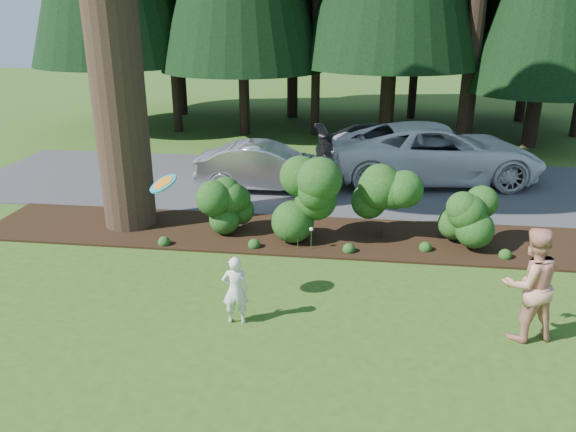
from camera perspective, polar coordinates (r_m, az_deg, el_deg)
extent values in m
plane|color=#335017|center=(10.44, 1.11, -8.86)|extent=(80.00, 80.00, 0.00)
cube|color=black|center=(13.35, 2.69, -1.99)|extent=(16.00, 2.50, 0.05)
cube|color=#38383A|center=(17.35, 3.93, 3.27)|extent=(22.00, 6.00, 0.03)
sphere|color=#1C3E13|center=(13.38, -5.85, 0.88)|extent=(1.08, 1.08, 1.08)
cylinder|color=black|center=(13.55, -5.77, -1.16)|extent=(0.08, 0.08, 0.30)
sphere|color=#1C3E13|center=(12.81, 1.77, 1.39)|extent=(1.35, 1.35, 1.35)
cylinder|color=black|center=(13.09, 1.73, -1.86)|extent=(0.08, 0.08, 0.30)
sphere|color=#1C3E13|center=(13.09, 9.77, 1.01)|extent=(1.26, 1.26, 1.26)
cylinder|color=black|center=(13.32, 9.59, -1.73)|extent=(0.08, 0.08, 0.30)
sphere|color=#1C3E13|center=(13.14, 17.62, -0.11)|extent=(1.17, 1.17, 1.17)
cylinder|color=black|center=(13.34, 17.36, -2.38)|extent=(0.08, 0.08, 0.30)
cylinder|color=#1C3E13|center=(12.54, -0.36, -2.37)|extent=(0.01, 0.01, 0.50)
sphere|color=white|center=(12.44, -0.37, -1.22)|extent=(0.09, 0.09, 0.09)
cylinder|color=#1C3E13|center=(12.51, 1.00, -2.44)|extent=(0.01, 0.01, 0.50)
sphere|color=white|center=(12.41, 1.01, -1.29)|extent=(0.09, 0.09, 0.09)
cylinder|color=#1C3E13|center=(12.48, 2.37, -2.51)|extent=(0.01, 0.01, 0.50)
sphere|color=white|center=(12.38, 2.39, -1.36)|extent=(0.09, 0.09, 0.09)
cylinder|color=black|center=(25.34, -17.93, 18.99)|extent=(0.50, 0.50, 9.80)
cylinder|color=black|center=(24.89, -11.83, 18.69)|extent=(0.50, 0.50, 9.10)
cylinder|color=black|center=(24.57, -4.47, 20.65)|extent=(0.50, 0.50, 10.50)
cylinder|color=black|center=(22.66, 2.62, 18.51)|extent=(0.50, 0.50, 8.75)
cylinder|color=black|center=(24.88, 17.76, 18.59)|extent=(0.50, 0.50, 9.45)
cylinder|color=black|center=(27.28, 0.20, 20.67)|extent=(0.50, 0.50, 10.50)
cylinder|color=black|center=(28.56, 24.12, 18.66)|extent=(0.50, 0.50, 10.15)
imported|color=silver|center=(16.59, -2.10, 5.02)|extent=(4.17, 1.51, 1.37)
imported|color=white|center=(17.96, 14.82, 6.23)|extent=(6.77, 3.86, 1.78)
imported|color=black|center=(18.95, 10.59, 6.81)|extent=(5.37, 2.89, 1.48)
imported|color=white|center=(9.62, -5.37, -7.50)|extent=(0.48, 0.35, 1.23)
imported|color=#D94C1D|center=(9.79, 23.37, -6.38)|extent=(1.11, 0.97, 1.93)
cylinder|color=teal|center=(9.41, -12.57, 3.22)|extent=(0.51, 0.48, 0.34)
cylinder|color=orange|center=(9.41, -12.57, 3.31)|extent=(0.36, 0.34, 0.24)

